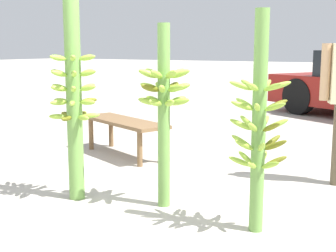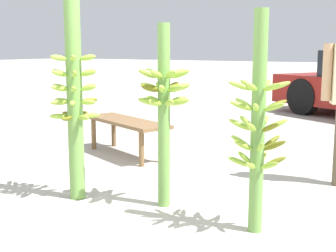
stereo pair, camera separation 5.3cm
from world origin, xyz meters
TOP-DOWN VIEW (x-y plane):
  - ground_plane at (0.00, 0.00)m, footprint 80.00×80.00m
  - banana_stalk_left at (-0.74, 0.20)m, footprint 0.42×0.42m
  - banana_stalk_center at (0.00, 0.42)m, footprint 0.43×0.43m
  - banana_stalk_right at (0.84, 0.30)m, footprint 0.42×0.43m
  - market_bench at (-1.35, 1.73)m, footprint 1.41×0.88m

SIDE VIEW (x-z plane):
  - ground_plane at x=0.00m, z-range 0.00..0.00m
  - market_bench at x=-1.35m, z-range 0.15..0.59m
  - banana_stalk_right at x=0.84m, z-range 0.00..1.54m
  - banana_stalk_center at x=0.00m, z-range 0.09..1.57m
  - banana_stalk_left at x=-0.74m, z-range 0.03..1.70m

